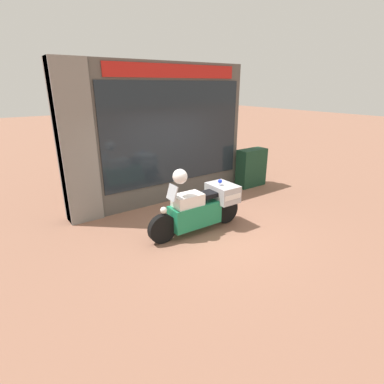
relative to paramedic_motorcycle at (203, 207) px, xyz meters
name	(u,v)px	position (x,y,z in m)	size (l,w,h in m)	color
ground_plane	(207,225)	(0.22, 0.13, -0.55)	(60.00, 60.00, 0.00)	#8E604C
shop_building	(149,136)	(-0.12, 2.12, 1.26)	(5.11, 0.55, 3.61)	#56514C
window_display	(171,181)	(0.53, 2.16, -0.07)	(3.90, 0.30, 2.05)	slate
paramedic_motorcycle	(203,207)	(0.00, 0.00, 0.00)	(2.31, 0.72, 1.19)	black
utility_cabinet	(251,168)	(3.14, 1.59, 0.03)	(0.95, 0.43, 1.18)	#193D28
white_helmet	(180,176)	(-0.57, 0.01, 0.78)	(0.30, 0.30, 0.30)	white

